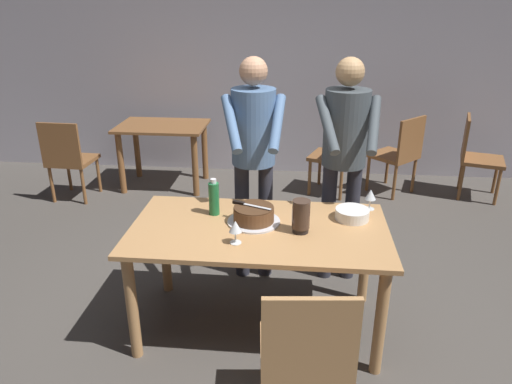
% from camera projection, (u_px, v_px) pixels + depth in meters
% --- Properties ---
extents(ground_plane, '(14.00, 14.00, 0.00)m').
position_uv_depth(ground_plane, '(259.00, 325.00, 3.26)').
color(ground_plane, '#4C4742').
extents(back_wall, '(10.00, 0.12, 2.70)m').
position_uv_depth(back_wall, '(283.00, 63.00, 5.70)').
color(back_wall, '#ADA8B2').
rests_on(back_wall, ground_plane).
extents(main_dining_table, '(1.62, 0.88, 0.75)m').
position_uv_depth(main_dining_table, '(259.00, 243.00, 3.02)').
color(main_dining_table, tan).
rests_on(main_dining_table, ground_plane).
extents(cake_on_platter, '(0.34, 0.34, 0.11)m').
position_uv_depth(cake_on_platter, '(254.00, 215.00, 3.03)').
color(cake_on_platter, silver).
rests_on(cake_on_platter, main_dining_table).
extents(cake_knife, '(0.26, 0.12, 0.02)m').
position_uv_depth(cake_knife, '(244.00, 204.00, 3.03)').
color(cake_knife, silver).
rests_on(cake_knife, cake_on_platter).
extents(plate_stack, '(0.22, 0.22, 0.07)m').
position_uv_depth(plate_stack, '(352.00, 214.00, 3.08)').
color(plate_stack, white).
rests_on(plate_stack, main_dining_table).
extents(wine_glass_near, '(0.08, 0.08, 0.14)m').
position_uv_depth(wine_glass_near, '(235.00, 227.00, 2.75)').
color(wine_glass_near, silver).
rests_on(wine_glass_near, main_dining_table).
extents(wine_glass_far, '(0.08, 0.08, 0.14)m').
position_uv_depth(wine_glass_far, '(371.00, 195.00, 3.20)').
color(wine_glass_far, silver).
rests_on(wine_glass_far, main_dining_table).
extents(water_bottle, '(0.07, 0.07, 0.25)m').
position_uv_depth(water_bottle, '(214.00, 198.00, 3.12)').
color(water_bottle, '#1E6B38').
rests_on(water_bottle, main_dining_table).
extents(hurricane_lamp, '(0.11, 0.11, 0.21)m').
position_uv_depth(hurricane_lamp, '(301.00, 216.00, 2.88)').
color(hurricane_lamp, black).
rests_on(hurricane_lamp, main_dining_table).
extents(person_cutting_cake, '(0.46, 0.57, 1.72)m').
position_uv_depth(person_cutting_cake, '(254.00, 147.00, 3.46)').
color(person_cutting_cake, '#2D2D38').
rests_on(person_cutting_cake, ground_plane).
extents(person_standing_beside, '(0.47, 0.56, 1.72)m').
position_uv_depth(person_standing_beside, '(345.00, 149.00, 3.43)').
color(person_standing_beside, '#2D2D38').
rests_on(person_standing_beside, ground_plane).
extents(chair_near_side, '(0.48, 0.48, 0.90)m').
position_uv_depth(chair_near_side, '(306.00, 353.00, 2.30)').
color(chair_near_side, tan).
rests_on(chair_near_side, ground_plane).
extents(background_table, '(1.00, 0.70, 0.74)m').
position_uv_depth(background_table, '(163.00, 139.00, 5.46)').
color(background_table, brown).
rests_on(background_table, ground_plane).
extents(background_chair_0, '(0.46, 0.46, 0.90)m').
position_uv_depth(background_chair_0, '(69.00, 157.00, 5.10)').
color(background_chair_0, brown).
rests_on(background_chair_0, ground_plane).
extents(background_chair_1, '(0.56, 0.56, 0.90)m').
position_uv_depth(background_chair_1, '(338.00, 152.00, 5.27)').
color(background_chair_1, brown).
rests_on(background_chair_1, ground_plane).
extents(background_chair_2, '(0.62, 0.62, 0.90)m').
position_uv_depth(background_chair_2, '(399.00, 152.00, 5.27)').
color(background_chair_2, brown).
rests_on(background_chair_2, ground_plane).
extents(background_chair_3, '(0.55, 0.55, 0.90)m').
position_uv_depth(background_chair_3, '(476.00, 154.00, 5.20)').
color(background_chair_3, brown).
rests_on(background_chair_3, ground_plane).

